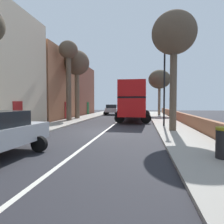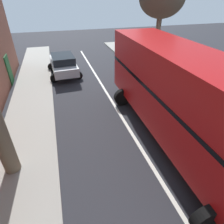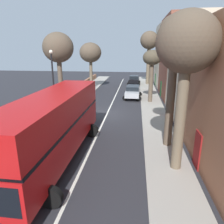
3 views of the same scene
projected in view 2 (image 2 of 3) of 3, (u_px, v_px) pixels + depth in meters
The scene contains 2 objects.
double_decker_bus at pixel (182, 95), 7.71m from camera, with size 3.70×11.23×4.06m.
parked_car_silver_left_2 at pixel (63, 64), 15.43m from camera, with size 2.64×4.57×1.70m.
Camera 2 is at (-3.05, 4.11, 5.92)m, focal length 30.24 mm.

